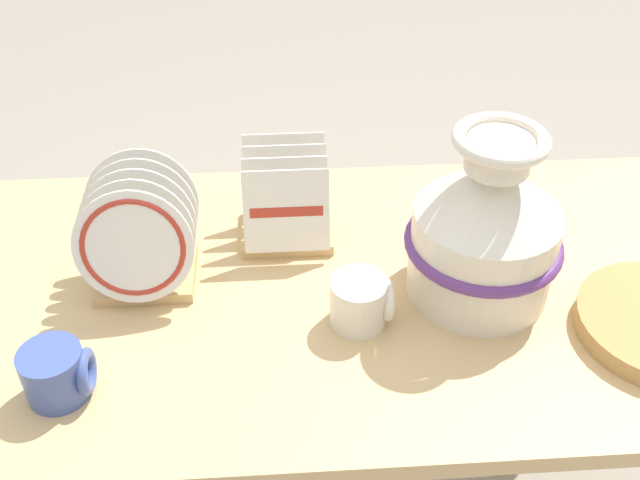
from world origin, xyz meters
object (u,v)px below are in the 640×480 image
(mug_cream_glaze, at_px, (361,302))
(ceramic_vase, at_px, (486,228))
(dish_rack_round_plates, at_px, (140,240))
(dish_rack_square_plates, at_px, (286,209))
(mug_cobalt_glaze, at_px, (58,373))

(mug_cream_glaze, bearing_deg, ceramic_vase, 17.37)
(dish_rack_round_plates, height_order, dish_rack_square_plates, dish_rack_round_plates)
(dish_rack_round_plates, xyz_separation_m, mug_cobalt_glaze, (-0.10, -0.26, -0.05))
(dish_rack_round_plates, xyz_separation_m, dish_rack_square_plates, (0.26, 0.12, -0.04))
(mug_cream_glaze, bearing_deg, mug_cobalt_glaze, -165.13)
(dish_rack_round_plates, bearing_deg, ceramic_vase, -5.62)
(dish_rack_round_plates, distance_m, mug_cobalt_glaze, 0.28)
(ceramic_vase, bearing_deg, mug_cobalt_glaze, -164.34)
(dish_rack_square_plates, bearing_deg, mug_cobalt_glaze, -133.73)
(dish_rack_round_plates, distance_m, mug_cream_glaze, 0.41)
(dish_rack_round_plates, distance_m, dish_rack_square_plates, 0.29)
(ceramic_vase, distance_m, mug_cream_glaze, 0.25)
(ceramic_vase, bearing_deg, dish_rack_square_plates, 151.58)
(dish_rack_square_plates, relative_size, mug_cream_glaze, 1.69)
(ceramic_vase, height_order, mug_cream_glaze, ceramic_vase)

